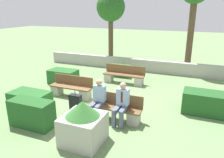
% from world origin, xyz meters
% --- Properties ---
extents(ground_plane, '(60.00, 60.00, 0.00)m').
position_xyz_m(ground_plane, '(0.00, 0.00, 0.00)').
color(ground_plane, '#6B8956').
extents(perimeter_wall, '(11.70, 0.30, 0.69)m').
position_xyz_m(perimeter_wall, '(0.00, 5.17, 0.35)').
color(perimeter_wall, '#ADA89E').
rests_on(perimeter_wall, ground_plane).
extents(bench_front, '(1.78, 0.48, 0.85)m').
position_xyz_m(bench_front, '(0.96, -0.89, 0.33)').
color(bench_front, brown).
rests_on(bench_front, ground_plane).
extents(bench_left_side, '(1.82, 0.49, 0.85)m').
position_xyz_m(bench_left_side, '(-1.44, 0.26, 0.33)').
color(bench_left_side, brown).
rests_on(bench_left_side, ground_plane).
extents(bench_right_side, '(2.02, 0.49, 0.85)m').
position_xyz_m(bench_right_side, '(0.01, 2.71, 0.34)').
color(bench_right_side, brown).
rests_on(bench_right_side, ground_plane).
extents(person_seated_man, '(0.38, 0.63, 1.33)m').
position_xyz_m(person_seated_man, '(1.23, -1.03, 0.74)').
color(person_seated_man, '#515B70').
rests_on(person_seated_man, ground_plane).
extents(person_seated_woman, '(0.38, 0.63, 1.34)m').
position_xyz_m(person_seated_woman, '(0.42, -1.02, 0.74)').
color(person_seated_woman, '#515B70').
rests_on(person_seated_woman, ground_plane).
extents(hedge_block_near_right, '(1.12, 0.60, 0.57)m').
position_xyz_m(hedge_block_near_right, '(-0.57, 3.79, 0.29)').
color(hedge_block_near_right, '#33702D').
rests_on(hedge_block_near_right, ground_plane).
extents(hedge_block_mid_left, '(1.35, 0.80, 0.67)m').
position_xyz_m(hedge_block_mid_left, '(-2.71, 1.56, 0.34)').
color(hedge_block_mid_left, '#286028').
rests_on(hedge_block_mid_left, ground_plane).
extents(hedge_block_mid_right, '(1.47, 0.85, 0.57)m').
position_xyz_m(hedge_block_mid_right, '(-2.33, -1.15, 0.28)').
color(hedge_block_mid_right, '#286028').
rests_on(hedge_block_mid_right, ground_plane).
extents(hedge_block_far_left, '(1.91, 0.81, 0.77)m').
position_xyz_m(hedge_block_far_left, '(3.89, 0.72, 0.39)').
color(hedge_block_far_left, '#235623').
rests_on(hedge_block_far_left, ground_plane).
extents(hedge_block_far_right, '(1.37, 0.60, 0.85)m').
position_xyz_m(hedge_block_far_right, '(-1.25, -2.25, 0.42)').
color(hedge_block_far_right, '#235623').
rests_on(hedge_block_far_right, ground_plane).
extents(planter_corner_left, '(1.05, 1.05, 1.21)m').
position_xyz_m(planter_corner_left, '(0.64, -2.41, 0.57)').
color(planter_corner_left, '#ADA89E').
rests_on(planter_corner_left, ground_plane).
extents(suitcase, '(0.42, 0.21, 0.87)m').
position_xyz_m(suitcase, '(-0.50, -0.94, 0.34)').
color(suitcase, black).
rests_on(suitcase, ground_plane).
extents(tree_leftmost, '(1.82, 1.82, 4.49)m').
position_xyz_m(tree_leftmost, '(-2.25, 6.48, 3.48)').
color(tree_leftmost, brown).
rests_on(tree_leftmost, ground_plane).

